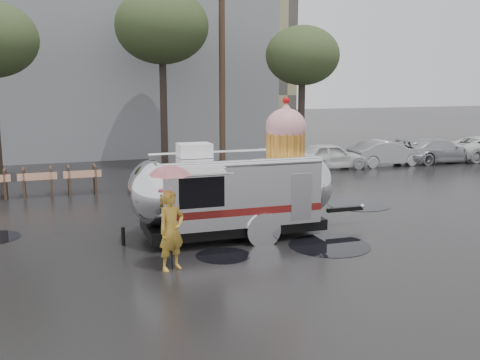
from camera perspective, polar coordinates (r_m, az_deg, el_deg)
name	(u,v)px	position (r m, az deg, el deg)	size (l,w,h in m)	color
ground	(306,267)	(12.46, 6.76, -8.78)	(120.00, 120.00, 0.00)	black
puddles	(276,228)	(15.48, 3.70, -4.93)	(12.72, 5.78, 0.01)	black
grey_building	(61,36)	(34.68, -17.71, 13.80)	(22.00, 12.00, 13.00)	slate
utility_pole	(222,66)	(25.76, -1.84, 11.49)	(1.60, 0.28, 9.00)	#473323
tree_mid	(162,27)	(26.20, -7.95, 15.14)	(4.20, 4.20, 8.03)	#382D26
tree_right	(302,56)	(26.13, 6.36, 12.37)	(3.36, 3.36, 6.42)	#382D26
barricade_row	(38,181)	(20.83, -19.86, -0.13)	(4.30, 0.80, 1.00)	#473323
parked_cars	(418,149)	(28.45, 17.65, 3.02)	(13.20, 1.90, 1.50)	silver
airstream_trailer	(236,187)	(14.52, -0.42, -0.73)	(6.80, 2.59, 3.66)	silver
person_left	(171,230)	(12.07, -6.98, -5.11)	(0.62, 0.42, 1.73)	gold
umbrella_pink	(170,182)	(11.84, -7.10, -0.16)	(1.11, 1.11, 2.31)	pink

